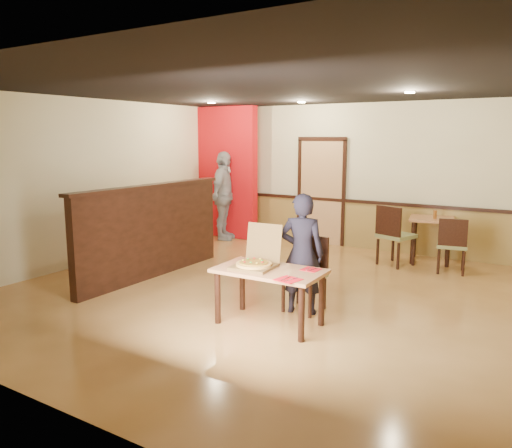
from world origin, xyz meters
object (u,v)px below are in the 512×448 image
(diner_chair, at_px, (307,270))
(diner, at_px, (302,254))
(main_table, at_px, (269,278))
(side_chair_left, at_px, (394,233))
(condiment, at_px, (435,214))
(side_table, at_px, (431,228))
(pizza_box, at_px, (256,262))
(side_chair_right, at_px, (452,243))
(passerby, at_px, (224,196))

(diner_chair, distance_m, diner, 0.28)
(main_table, height_order, side_chair_left, side_chair_left)
(diner, xyz_separation_m, condiment, (0.83, 3.42, 0.10))
(side_table, relative_size, pizza_box, 1.50)
(side_chair_right, bearing_deg, diner, 56.48)
(diner_chair, relative_size, side_table, 1.09)
(main_table, height_order, side_chair_right, side_chair_right)
(main_table, distance_m, diner_chair, 0.72)
(pizza_box, bearing_deg, diner, 55.90)
(side_chair_right, relative_size, diner, 0.60)
(side_chair_left, distance_m, condiment, 0.82)
(condiment, bearing_deg, diner, -103.57)
(diner_chair, height_order, diner, diner)
(passerby, bearing_deg, side_chair_left, -111.51)
(diner_chair, xyz_separation_m, side_chair_left, (0.29, 2.73, 0.06))
(passerby, height_order, condiment, passerby)
(main_table, xyz_separation_m, diner, (0.14, 0.56, 0.19))
(side_table, bearing_deg, diner_chair, -102.85)
(side_chair_right, height_order, side_table, side_chair_right)
(passerby, relative_size, pizza_box, 3.28)
(side_chair_left, distance_m, pizza_box, 3.49)
(diner, distance_m, pizza_box, 0.65)
(diner, bearing_deg, condiment, -121.39)
(side_chair_left, bearing_deg, condiment, -114.27)
(diner_chair, relative_size, side_chair_left, 0.90)
(pizza_box, bearing_deg, passerby, 125.18)
(passerby, distance_m, condiment, 4.27)
(diner_chair, relative_size, condiment, 6.38)
(diner, bearing_deg, passerby, -60.68)
(side_chair_right, bearing_deg, side_table, -63.56)
(diner, xyz_separation_m, pizza_box, (-0.32, -0.56, -0.02))
(diner, bearing_deg, main_table, 58.46)
(passerby, xyz_separation_m, pizza_box, (3.11, -3.75, -0.21))
(pizza_box, distance_m, condiment, 4.15)
(side_chair_left, bearing_deg, diner, 104.42)
(diner_chair, bearing_deg, side_table, 79.88)
(main_table, bearing_deg, passerby, 129.92)
(diner_chair, bearing_deg, pizza_box, -111.49)
(side_chair_left, height_order, condiment, side_chair_left)
(pizza_box, bearing_deg, side_chair_left, 75.43)
(diner_chair, height_order, passerby, passerby)
(side_chair_right, xyz_separation_m, pizza_box, (-1.55, -3.44, 0.23))
(main_table, xyz_separation_m, side_chair_left, (0.42, 3.43, 0.01))
(diner_chair, height_order, side_chair_right, diner_chair)
(diner_chair, xyz_separation_m, diner, (-0.00, -0.15, 0.24))
(side_chair_left, bearing_deg, side_table, -107.30)
(pizza_box, bearing_deg, condiment, 69.42)
(side_table, distance_m, pizza_box, 4.20)
(main_table, relative_size, side_chair_right, 1.39)
(diner_chair, distance_m, side_chair_right, 2.99)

